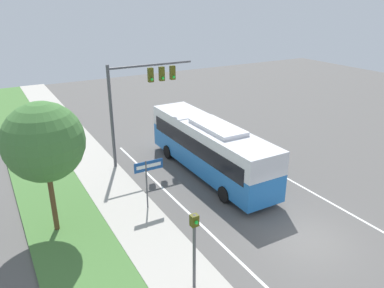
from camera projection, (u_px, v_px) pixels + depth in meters
The scene contains 9 objects.
ground_plane at pixel (306, 239), 17.24m from camera, with size 80.00×80.00×0.00m, color #565451.
sidewalk at pixel (189, 287), 14.35m from camera, with size 2.80×80.00×0.12m.
lane_divider_near at pixel (244, 265), 15.57m from camera, with size 0.14×30.00×0.01m.
lane_divider_far at pixel (358, 218), 18.90m from camera, with size 0.14×30.00×0.01m.
bus at pixel (210, 145), 23.00m from camera, with size 2.63×11.06×3.46m.
signal_gantry at pixel (139, 91), 23.56m from camera, with size 5.74×0.41×6.68m.
pedestrian_signal at pixel (194, 241), 13.50m from camera, with size 0.28×0.34×3.30m.
street_sign at pixel (148, 174), 18.98m from camera, with size 1.56×0.08×2.80m.
roadside_tree at pixel (44, 142), 16.23m from camera, with size 3.56×3.56×6.24m.
Camera 1 is at (-11.74, -9.88, 10.44)m, focal length 35.00 mm.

